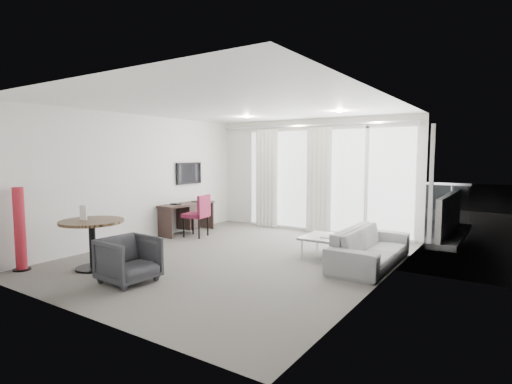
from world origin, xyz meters
The scene contains 28 objects.
floor centered at (0.00, 0.00, 0.00)m, with size 5.00×6.00×0.00m, color #625E59.
ceiling centered at (0.00, 0.00, 2.60)m, with size 5.00×6.00×0.00m, color white.
wall_left centered at (-2.50, 0.00, 1.30)m, with size 0.00×6.00×2.60m, color silver.
wall_right centered at (2.50, 0.00, 1.30)m, with size 0.00×6.00×2.60m, color silver.
wall_front centered at (0.00, -3.00, 1.30)m, with size 5.00×0.00×2.60m, color silver.
window_panel centered at (0.30, 2.98, 1.20)m, with size 4.00×0.02×2.38m, color white, non-canonical shape.
window_frame centered at (0.30, 2.97, 1.20)m, with size 4.10×0.06×2.44m, color white, non-canonical shape.
curtain_left centered at (-1.15, 2.82, 1.20)m, with size 0.60×0.20×2.38m, color silver, non-canonical shape.
curtain_right centered at (0.25, 2.82, 1.20)m, with size 0.60×0.20×2.38m, color silver, non-canonical shape.
curtain_track centered at (0.00, 2.82, 2.45)m, with size 4.80×0.04×0.04m, color #B2B2B7, non-canonical shape.
downlight_a centered at (-0.90, 1.60, 2.59)m, with size 0.12×0.12×0.02m, color #FFE0B2.
downlight_b centered at (1.20, 1.60, 2.59)m, with size 0.12×0.12×0.02m, color #FFE0B2.
desk centered at (-2.25, 1.15, 0.34)m, with size 0.45×1.45×0.68m, color #342520, non-canonical shape.
tv centered at (-2.46, 1.45, 1.35)m, with size 0.05×0.80×0.50m, color black, non-canonical shape.
desk_chair centered at (-1.80, 0.94, 0.46)m, with size 0.50×0.47×0.92m, color maroon, non-canonical shape.
round_table centered at (-1.47, -1.81, 0.39)m, with size 0.97×0.97×0.77m, color #3B2917, non-canonical shape.
menu_card centered at (-1.60, -1.87, 0.72)m, with size 0.13×0.02×0.23m, color white, non-canonical shape.
red_lamp centered at (-2.34, -2.47, 0.65)m, with size 0.26×0.26×1.29m, color #A41E2B.
tub_armchair centered at (-0.46, -1.94, 0.32)m, with size 0.69×0.71×0.65m, color #2C2C30.
coffee_table centered at (1.29, 0.91, 0.18)m, with size 0.80×0.80×0.36m, color gray, non-canonical shape.
remote centered at (1.33, 1.03, 0.36)m, with size 0.05×0.17×0.02m, color black, non-canonical shape.
magazine centered at (1.31, 0.87, 0.36)m, with size 0.20×0.25×0.01m, color gray, non-canonical shape.
sofa centered at (2.08, 0.81, 0.30)m, with size 2.02×0.79×0.59m, color gray.
terrace_slab centered at (0.30, 4.50, -0.06)m, with size 5.60×3.00×0.12m, color #4D4D50.
rattan_chair_a centered at (0.45, 4.79, 0.38)m, with size 0.52×0.52×0.76m, color brown, non-canonical shape.
rattan_chair_b centered at (1.72, 4.28, 0.37)m, with size 0.51×0.51×0.75m, color brown, non-canonical shape.
rattan_table centered at (1.80, 3.62, 0.27)m, with size 0.55×0.55×0.55m, color brown, non-canonical shape.
balustrade centered at (0.30, 5.95, 0.50)m, with size 5.50×0.06×1.05m, color #B2B2B7, non-canonical shape.
Camera 1 is at (4.04, -5.52, 1.79)m, focal length 28.00 mm.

